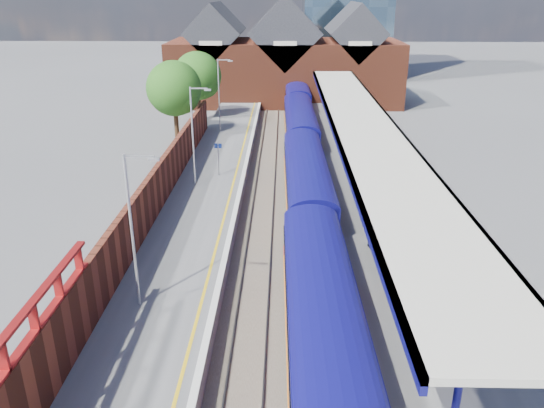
{
  "coord_description": "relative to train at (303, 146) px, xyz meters",
  "views": [
    {
      "loc": [
        -0.1,
        -14.26,
        14.08
      ],
      "look_at": [
        -0.73,
        14.19,
        2.6
      ],
      "focal_mm": 35.0,
      "sensor_mm": 36.0,
      "label": 1
    }
  ],
  "objects": [
    {
      "name": "lamp_post_c",
      "position": [
        -7.86,
        -6.34,
        2.87
      ],
      "size": [
        1.48,
        0.18,
        7.0
      ],
      "color": "#A5A8AA",
      "rests_on": "left_platform"
    },
    {
      "name": "tree_near",
      "position": [
        -11.84,
        7.56,
        3.23
      ],
      "size": [
        5.2,
        5.2,
        8.1
      ],
      "color": "#382314",
      "rests_on": "ground"
    },
    {
      "name": "left_platform",
      "position": [
        -6.99,
        -8.34,
        -1.62
      ],
      "size": [
        5.0,
        76.0,
        1.0
      ],
      "primitive_type": "cube",
      "color": "#565659",
      "rests_on": "ground"
    },
    {
      "name": "parked_car_blue",
      "position": [
        5.7,
        -11.6,
        -0.49
      ],
      "size": [
        5.01,
        3.56,
        1.27
      ],
      "primitive_type": "imported",
      "rotation": [
        0.0,
        0.0,
        1.93
      ],
      "color": "navy",
      "rests_on": "right_platform"
    },
    {
      "name": "coping_left",
      "position": [
        -4.64,
        -8.34,
        -1.1
      ],
      "size": [
        0.3,
        76.0,
        0.05
      ],
      "primitive_type": "cube",
      "color": "silver",
      "rests_on": "left_platform"
    },
    {
      "name": "yellow_line",
      "position": [
        -5.24,
        -8.34,
        -1.12
      ],
      "size": [
        0.14,
        76.0,
        0.01
      ],
      "primitive_type": "cube",
      "color": "yellow",
      "rests_on": "left_platform"
    },
    {
      "name": "tree_far",
      "position": [
        -10.84,
        15.56,
        3.23
      ],
      "size": [
        5.2,
        5.2,
        8.1
      ],
      "color": "#382314",
      "rests_on": "ground"
    },
    {
      "name": "canopy",
      "position": [
        3.99,
        -6.39,
        3.13
      ],
      "size": [
        4.5,
        52.0,
        4.48
      ],
      "color": "navy",
      "rests_on": "right_platform"
    },
    {
      "name": "parked_car_silver",
      "position": [
        6.4,
        -22.5,
        -0.43
      ],
      "size": [
        4.34,
        2.0,
        1.38
      ],
      "primitive_type": "imported",
      "rotation": [
        0.0,
        0.0,
        1.44
      ],
      "color": "#BDBCC1",
      "rests_on": "right_platform"
    },
    {
      "name": "parked_car_red",
      "position": [
        5.3,
        -21.75,
        -0.5
      ],
      "size": [
        3.89,
        2.22,
        1.25
      ],
      "primitive_type": "imported",
      "rotation": [
        0.0,
        0.0,
        1.36
      ],
      "color": "#A60D0D",
      "rests_on": "right_platform"
    },
    {
      "name": "right_platform",
      "position": [
        4.51,
        -8.34,
        -1.62
      ],
      "size": [
        6.0,
        76.0,
        1.0
      ],
      "primitive_type": "cube",
      "color": "#565659",
      "rests_on": "ground"
    },
    {
      "name": "brick_wall",
      "position": [
        -9.59,
        -14.8,
        0.33
      ],
      "size": [
        0.35,
        50.0,
        3.86
      ],
      "color": "maroon",
      "rests_on": "left_platform"
    },
    {
      "name": "lamp_post_d",
      "position": [
        -7.86,
        9.66,
        2.87
      ],
      "size": [
        1.48,
        0.18,
        7.0
      ],
      "color": "#A5A8AA",
      "rests_on": "left_platform"
    },
    {
      "name": "station_building",
      "position": [
        -1.49,
        29.66,
        3.33
      ],
      "size": [
        30.0,
        12.12,
        13.78
      ],
      "color": "maroon",
      "rests_on": "ground"
    },
    {
      "name": "coping_right",
      "position": [
        1.66,
        -8.34,
        -1.1
      ],
      "size": [
        0.3,
        76.0,
        0.05
      ],
      "primitive_type": "cube",
      "color": "silver",
      "rests_on": "right_platform"
    },
    {
      "name": "platform_sign",
      "position": [
        -6.49,
        -4.34,
        0.57
      ],
      "size": [
        0.55,
        0.08,
        2.5
      ],
      "color": "#A5A8AA",
      "rests_on": "left_platform"
    },
    {
      "name": "ground",
      "position": [
        -1.49,
        1.66,
        -2.12
      ],
      "size": [
        240.0,
        240.0,
        0.0
      ],
      "primitive_type": "plane",
      "color": "#5B5B5E",
      "rests_on": "ground"
    },
    {
      "name": "train",
      "position": [
        0.0,
        0.0,
        0.0
      ],
      "size": [
        3.06,
        65.94,
        3.45
      ],
      "color": "#100E62",
      "rests_on": "ground"
    },
    {
      "name": "parked_car_dark",
      "position": [
        5.2,
        -16.62,
        -0.49
      ],
      "size": [
        4.66,
        2.96,
        1.26
      ],
      "primitive_type": "imported",
      "rotation": [
        0.0,
        0.0,
        1.87
      ],
      "color": "black",
      "rests_on": "right_platform"
    },
    {
      "name": "lamp_post_b",
      "position": [
        -7.86,
        -22.34,
        2.87
      ],
      "size": [
        1.48,
        0.18,
        7.0
      ],
      "color": "#A5A8AA",
      "rests_on": "left_platform"
    },
    {
      "name": "rails",
      "position": [
        -1.49,
        -8.34,
        -2.0
      ],
      "size": [
        4.51,
        76.0,
        0.14
      ],
      "color": "slate",
      "rests_on": "ground"
    },
    {
      "name": "ballast_bed",
      "position": [
        -1.49,
        -8.34,
        -2.09
      ],
      "size": [
        6.0,
        76.0,
        0.06
      ],
      "primitive_type": "cube",
      "color": "#473D33",
      "rests_on": "ground"
    }
  ]
}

